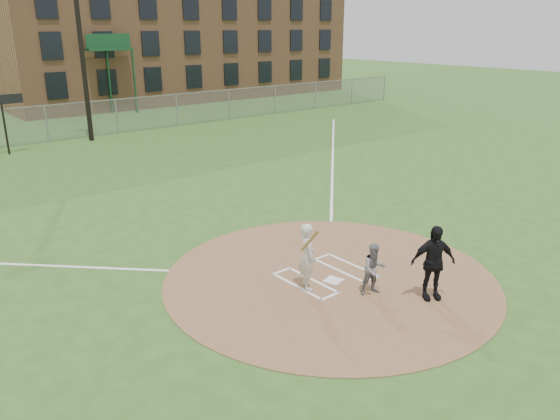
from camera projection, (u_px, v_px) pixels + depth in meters
ground at (330, 278)px, 13.89m from camera, size 140.00×140.00×0.00m
dirt_circle at (330, 277)px, 13.88m from camera, size 8.40×8.40×0.02m
home_plate at (333, 281)px, 13.66m from camera, size 0.51×0.51×0.03m
foul_line_first at (333, 161)px, 25.88m from camera, size 17.04×17.04×0.01m
catcher at (374, 269)px, 12.86m from camera, size 0.75×0.67×1.26m
umpire at (433, 263)px, 12.55m from camera, size 1.13×0.93×1.80m
batters_boxes at (326, 275)px, 13.99m from camera, size 2.08×1.88×0.01m
batter_at_plate at (308, 256)px, 13.07m from camera, size 0.65×1.06×1.78m
outfield_fence at (47, 124)px, 29.65m from camera, size 56.08×0.08×2.03m
brick_warehouse at (163, 9)px, 48.86m from camera, size 30.00×17.17×15.00m
light_pole at (78, 15)px, 28.32m from camera, size 1.20×0.30×12.22m
scoreboard_sign at (2, 106)px, 26.39m from camera, size 2.00×0.10×2.93m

